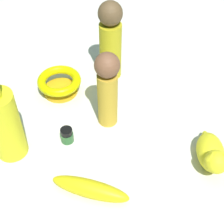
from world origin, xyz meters
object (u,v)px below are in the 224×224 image
(person_figure_adult, at_px, (107,88))
(nail_polish_jar, at_px, (67,135))
(person_figure_child, at_px, (110,40))
(cat_figurine, at_px, (212,154))
(banana, at_px, (90,189))
(bowl, at_px, (59,83))
(bottle_tall, at_px, (4,124))

(person_figure_adult, xyz_separation_m, nail_polish_jar, (-0.12, -0.05, -0.10))
(person_figure_child, height_order, cat_figurine, person_figure_child)
(banana, xyz_separation_m, person_figure_adult, (0.07, 0.22, 0.10))
(bowl, relative_size, nail_polish_jar, 3.02)
(person_figure_adult, distance_m, nail_polish_jar, 0.16)
(bowl, distance_m, cat_figurine, 0.48)
(bottle_tall, height_order, nail_polish_jar, bottle_tall)
(person_figure_child, xyz_separation_m, bowl, (-0.16, -0.06, -0.09))
(person_figure_child, height_order, bowl, person_figure_child)
(cat_figurine, bearing_deg, person_figure_adult, 141.03)
(bottle_tall, distance_m, nail_polish_jar, 0.16)
(person_figure_child, bearing_deg, nail_polish_jar, -121.48)
(bottle_tall, distance_m, person_figure_adult, 0.27)
(bowl, xyz_separation_m, nail_polish_jar, (0.01, -0.19, -0.01))
(bottle_tall, bearing_deg, person_figure_child, 41.67)
(person_figure_child, bearing_deg, banana, -104.92)
(bottle_tall, xyz_separation_m, person_figure_adult, (0.26, 0.07, 0.02))
(person_figure_adult, xyz_separation_m, bowl, (-0.12, 0.14, -0.09))
(banana, bearing_deg, person_figure_adult, -82.81)
(nail_polish_jar, bearing_deg, cat_figurine, -20.74)
(person_figure_adult, bearing_deg, bowl, 131.45)
(banana, distance_m, cat_figurine, 0.30)
(bowl, relative_size, cat_figurine, 0.84)
(cat_figurine, bearing_deg, bottle_tall, 166.21)
(person_figure_adult, height_order, nail_polish_jar, person_figure_adult)
(bowl, bearing_deg, bottle_tall, -122.93)
(person_figure_adult, relative_size, bowl, 1.76)
(bottle_tall, relative_size, nail_polish_jar, 5.63)
(bottle_tall, xyz_separation_m, cat_figurine, (0.48, -0.12, -0.06))
(nail_polish_jar, distance_m, cat_figurine, 0.37)
(person_figure_child, xyz_separation_m, nail_polish_jar, (-0.15, -0.25, -0.11))
(person_figure_adult, bearing_deg, bottle_tall, -165.81)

